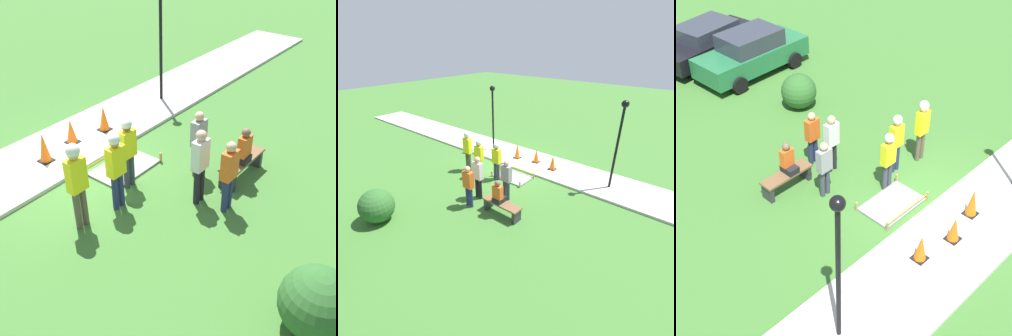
{
  "view_description": "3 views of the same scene",
  "coord_description": "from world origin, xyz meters",
  "views": [
    {
      "loc": [
        5.51,
        7.02,
        5.84
      ],
      "look_at": [
        -0.6,
        2.33,
        0.78
      ],
      "focal_mm": 45.0,
      "sensor_mm": 36.0,
      "label": 1
    },
    {
      "loc": [
        -7.44,
        9.16,
        5.74
      ],
      "look_at": [
        -1.03,
        1.46,
        0.81
      ],
      "focal_mm": 28.0,
      "sensor_mm": 36.0,
      "label": 2
    },
    {
      "loc": [
        -8.95,
        -5.44,
        9.11
      ],
      "look_at": [
        -1.35,
        2.04,
        0.82
      ],
      "focal_mm": 55.0,
      "sensor_mm": 36.0,
      "label": 3
    }
  ],
  "objects": [
    {
      "name": "ground_plane",
      "position": [
        0.0,
        0.0,
        0.0
      ],
      "size": [
        60.0,
        60.0,
        0.0
      ],
      "primitive_type": "plane",
      "color": "#3D702D"
    },
    {
      "name": "sidewalk",
      "position": [
        0.0,
        -1.2,
        0.05
      ],
      "size": [
        28.0,
        2.39,
        0.1
      ],
      "color": "#BCB7AD",
      "rests_on": "ground_plane"
    },
    {
      "name": "wet_concrete_patch",
      "position": [
        -0.85,
        0.75,
        0.03
      ],
      "size": [
        1.67,
        1.1,
        0.27
      ],
      "color": "gray",
      "rests_on": "ground_plane"
    },
    {
      "name": "traffic_cone_near_patch",
      "position": [
        -1.91,
        -0.98,
        0.46
      ],
      "size": [
        0.34,
        0.34,
        0.72
      ],
      "color": "black",
      "rests_on": "sidewalk"
    },
    {
      "name": "traffic_cone_far_patch",
      "position": [
        -0.85,
        -1.16,
        0.44
      ],
      "size": [
        0.34,
        0.34,
        0.69
      ],
      "color": "black",
      "rests_on": "sidewalk"
    },
    {
      "name": "traffic_cone_sidewalk_edge",
      "position": [
        0.21,
        -0.96,
        0.49
      ],
      "size": [
        0.34,
        0.34,
        0.8
      ],
      "color": "black",
      "rests_on": "sidewalk"
    },
    {
      "name": "park_bench",
      "position": [
        -2.33,
        3.25,
        0.35
      ],
      "size": [
        1.52,
        0.44,
        0.51
      ],
      "color": "#2D2D33",
      "rests_on": "ground_plane"
    },
    {
      "name": "person_seated_on_bench",
      "position": [
        -2.21,
        3.3,
        0.86
      ],
      "size": [
        0.36,
        0.44,
        0.89
      ],
      "color": "black",
      "rests_on": "park_bench"
    },
    {
      "name": "worker_supervisor",
      "position": [
        -0.39,
        1.34,
        1.05
      ],
      "size": [
        0.4,
        0.25,
        1.76
      ],
      "color": "#383D47",
      "rests_on": "ground_plane"
    },
    {
      "name": "worker_assistant",
      "position": [
        0.34,
        1.69,
        1.1
      ],
      "size": [
        0.4,
        0.26,
        1.83
      ],
      "color": "navy",
      "rests_on": "ground_plane"
    },
    {
      "name": "worker_trainee",
      "position": [
        1.27,
        1.52,
        1.2
      ],
      "size": [
        0.4,
        0.28,
        1.96
      ],
      "color": "brown",
      "rests_on": "ground_plane"
    },
    {
      "name": "bystander_in_orange_shirt",
      "position": [
        -1.02,
        3.61,
        0.95
      ],
      "size": [
        0.4,
        0.22,
        1.68
      ],
      "color": "navy",
      "rests_on": "ground_plane"
    },
    {
      "name": "bystander_in_gray_shirt",
      "position": [
        -0.88,
        2.97,
        1.03
      ],
      "size": [
        0.4,
        0.24,
        1.8
      ],
      "color": "black",
      "rests_on": "ground_plane"
    },
    {
      "name": "bystander_in_white_shirt",
      "position": [
        -1.78,
        2.34,
        0.95
      ],
      "size": [
        0.4,
        0.22,
        1.69
      ],
      "color": "#383D47",
      "rests_on": "ground_plane"
    },
    {
      "name": "lamppost_near",
      "position": [
        2.05,
        -1.13,
        2.42
      ],
      "size": [
        0.28,
        0.28,
        3.49
      ],
      "color": "black",
      "rests_on": "sidewalk"
    },
    {
      "name": "lamppost_far",
      "position": [
        -4.64,
        -1.06,
        2.51
      ],
      "size": [
        0.28,
        0.28,
        3.65
      ],
      "color": "black",
      "rests_on": "sidewalk"
    },
    {
      "name": "shrub_rounded_near",
      "position": [
        0.77,
        6.25,
        0.59
      ],
      "size": [
        1.19,
        1.19,
        1.19
      ],
      "color": "#2D6028",
      "rests_on": "ground_plane"
    }
  ]
}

